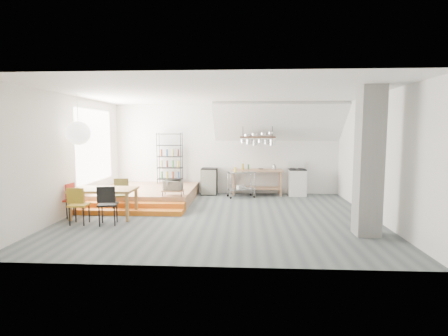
# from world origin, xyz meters

# --- Properties ---
(floor) EXTENTS (8.00, 8.00, 0.00)m
(floor) POSITION_xyz_m (0.00, 0.00, 0.00)
(floor) COLOR #4C5658
(floor) RESTS_ON ground
(wall_back) EXTENTS (8.00, 0.04, 3.20)m
(wall_back) POSITION_xyz_m (0.00, 3.50, 1.60)
(wall_back) COLOR silver
(wall_back) RESTS_ON ground
(wall_left) EXTENTS (0.04, 7.00, 3.20)m
(wall_left) POSITION_xyz_m (-4.00, 0.00, 1.60)
(wall_left) COLOR silver
(wall_left) RESTS_ON ground
(wall_right) EXTENTS (0.04, 7.00, 3.20)m
(wall_right) POSITION_xyz_m (4.00, 0.00, 1.60)
(wall_right) COLOR silver
(wall_right) RESTS_ON ground
(ceiling) EXTENTS (8.00, 7.00, 0.02)m
(ceiling) POSITION_xyz_m (0.00, 0.00, 3.20)
(ceiling) COLOR white
(ceiling) RESTS_ON wall_back
(slope_ceiling) EXTENTS (4.40, 1.44, 1.32)m
(slope_ceiling) POSITION_xyz_m (1.80, 2.90, 2.55)
(slope_ceiling) COLOR white
(slope_ceiling) RESTS_ON wall_back
(window_pane) EXTENTS (0.02, 2.50, 2.20)m
(window_pane) POSITION_xyz_m (-3.98, 1.50, 1.80)
(window_pane) COLOR white
(window_pane) RESTS_ON wall_left
(platform) EXTENTS (3.00, 3.00, 0.40)m
(platform) POSITION_xyz_m (-2.50, 2.00, 0.20)
(platform) COLOR #A57552
(platform) RESTS_ON ground
(step_lower) EXTENTS (3.00, 0.35, 0.13)m
(step_lower) POSITION_xyz_m (-2.50, 0.05, 0.07)
(step_lower) COLOR orange
(step_lower) RESTS_ON ground
(step_upper) EXTENTS (3.00, 0.35, 0.27)m
(step_upper) POSITION_xyz_m (-2.50, 0.40, 0.13)
(step_upper) COLOR orange
(step_upper) RESTS_ON ground
(concrete_column) EXTENTS (0.50, 0.50, 3.20)m
(concrete_column) POSITION_xyz_m (3.30, -1.50, 1.60)
(concrete_column) COLOR gray
(concrete_column) RESTS_ON ground
(kitchen_counter) EXTENTS (1.80, 0.60, 0.91)m
(kitchen_counter) POSITION_xyz_m (1.10, 3.15, 0.63)
(kitchen_counter) COLOR #A57552
(kitchen_counter) RESTS_ON ground
(stove) EXTENTS (0.60, 0.60, 1.18)m
(stove) POSITION_xyz_m (2.50, 3.16, 0.48)
(stove) COLOR white
(stove) RESTS_ON ground
(pot_rack) EXTENTS (1.20, 0.50, 1.43)m
(pot_rack) POSITION_xyz_m (1.13, 2.92, 1.98)
(pot_rack) COLOR #3D2518
(pot_rack) RESTS_ON ceiling
(wire_shelving) EXTENTS (0.88, 0.38, 1.80)m
(wire_shelving) POSITION_xyz_m (-2.00, 3.20, 1.33)
(wire_shelving) COLOR black
(wire_shelving) RESTS_ON platform
(microwave_shelf) EXTENTS (0.60, 0.40, 0.16)m
(microwave_shelf) POSITION_xyz_m (-1.40, 0.75, 0.55)
(microwave_shelf) COLOR #A57552
(microwave_shelf) RESTS_ON platform
(paper_lantern) EXTENTS (0.60, 0.60, 0.60)m
(paper_lantern) POSITION_xyz_m (-3.59, -0.34, 2.20)
(paper_lantern) COLOR white
(paper_lantern) RESTS_ON ceiling
(dining_table) EXTENTS (1.63, 0.93, 0.77)m
(dining_table) POSITION_xyz_m (-2.99, -0.33, 0.69)
(dining_table) COLOR olive
(dining_table) RESTS_ON ground
(chair_mustard) EXTENTS (0.44, 0.44, 0.92)m
(chair_mustard) POSITION_xyz_m (-3.34, -1.07, 0.55)
(chair_mustard) COLOR #AB861D
(chair_mustard) RESTS_ON ground
(chair_black) EXTENTS (0.52, 0.52, 0.96)m
(chair_black) POSITION_xyz_m (-2.62, -1.06, 0.57)
(chair_black) COLOR black
(chair_black) RESTS_ON ground
(chair_olive) EXTENTS (0.48, 0.48, 0.92)m
(chair_olive) POSITION_xyz_m (-2.81, 0.41, 0.55)
(chair_olive) COLOR brown
(chair_olive) RESTS_ON ground
(chair_red) EXTENTS (0.44, 0.44, 0.90)m
(chair_red) POSITION_xyz_m (-3.99, -0.35, 0.54)
(chair_red) COLOR #A32317
(chair_red) RESTS_ON ground
(rolling_cart) EXTENTS (0.99, 0.71, 0.89)m
(rolling_cart) POSITION_xyz_m (0.54, 2.70, 0.57)
(rolling_cart) COLOR silver
(rolling_cart) RESTS_ON ground
(mini_fridge) EXTENTS (0.55, 0.55, 0.94)m
(mini_fridge) POSITION_xyz_m (-0.59, 3.20, 0.47)
(mini_fridge) COLOR black
(mini_fridge) RESTS_ON ground
(microwave) EXTENTS (0.55, 0.39, 0.29)m
(microwave) POSITION_xyz_m (-1.40, 0.75, 0.71)
(microwave) COLOR beige
(microwave) RESTS_ON microwave_shelf
(bowl) EXTENTS (0.24, 0.24, 0.05)m
(bowl) POSITION_xyz_m (1.23, 3.10, 0.94)
(bowl) COLOR silver
(bowl) RESTS_ON kitchen_counter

